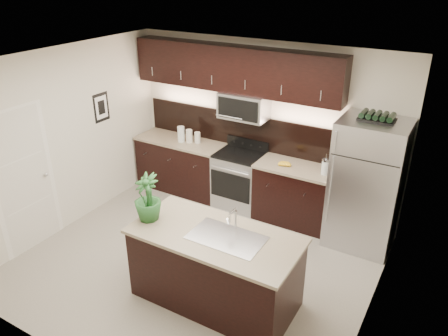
% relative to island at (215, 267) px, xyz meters
% --- Properties ---
extents(ground, '(4.50, 4.50, 0.00)m').
position_rel_island_xyz_m(ground, '(-0.60, 0.48, -0.47)').
color(ground, gray).
rests_on(ground, ground).
extents(room_walls, '(4.52, 4.02, 2.71)m').
position_rel_island_xyz_m(room_walls, '(-0.71, 0.44, 1.22)').
color(room_walls, beige).
rests_on(room_walls, ground).
extents(counter_run, '(3.51, 0.65, 0.94)m').
position_rel_island_xyz_m(counter_run, '(-1.06, 2.17, -0.00)').
color(counter_run, black).
rests_on(counter_run, ground).
extents(upper_fixtures, '(3.49, 0.40, 1.66)m').
position_rel_island_xyz_m(upper_fixtures, '(-1.03, 2.31, 1.67)').
color(upper_fixtures, black).
rests_on(upper_fixtures, counter_run).
extents(island, '(1.96, 0.96, 0.94)m').
position_rel_island_xyz_m(island, '(0.00, 0.00, 0.00)').
color(island, black).
rests_on(island, ground).
extents(sink_faucet, '(0.84, 0.50, 0.28)m').
position_rel_island_xyz_m(sink_faucet, '(0.15, 0.01, 0.48)').
color(sink_faucet, silver).
rests_on(sink_faucet, island).
extents(refrigerator, '(0.90, 0.81, 1.87)m').
position_rel_island_xyz_m(refrigerator, '(1.18, 2.11, 0.46)').
color(refrigerator, '#B2B2B7').
rests_on(refrigerator, ground).
extents(wine_rack, '(0.46, 0.29, 0.11)m').
position_rel_island_xyz_m(wine_rack, '(1.18, 2.11, 1.45)').
color(wine_rack, black).
rests_on(wine_rack, refrigerator).
extents(plant, '(0.39, 0.39, 0.58)m').
position_rel_island_xyz_m(plant, '(-0.85, -0.12, 0.76)').
color(plant, '#1F4E20').
rests_on(plant, island).
extents(canisters, '(0.38, 0.20, 0.27)m').
position_rel_island_xyz_m(canisters, '(-1.86, 2.15, 0.59)').
color(canisters, silver).
rests_on(canisters, counter_run).
extents(french_press, '(0.11, 0.11, 0.31)m').
position_rel_island_xyz_m(french_press, '(0.57, 2.12, 0.58)').
color(french_press, silver).
rests_on(french_press, counter_run).
extents(bananas, '(0.24, 0.21, 0.06)m').
position_rel_island_xyz_m(bananas, '(-0.10, 2.09, 0.50)').
color(bananas, gold).
rests_on(bananas, counter_run).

